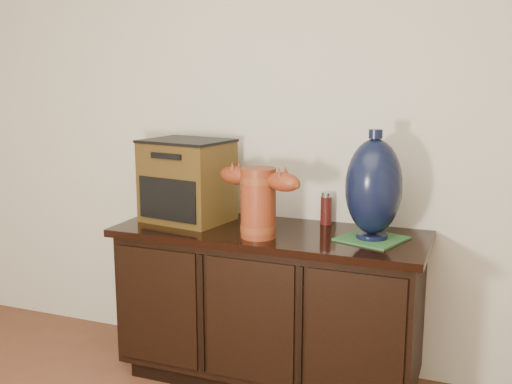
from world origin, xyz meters
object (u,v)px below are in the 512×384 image
at_px(terracotta_vessel, 258,198).
at_px(spray_can, 326,209).
at_px(lamp_base, 374,187).
at_px(sideboard, 269,304).
at_px(tv_radio, 187,180).

bearing_deg(terracotta_vessel, spray_can, 74.06).
distance_m(terracotta_vessel, lamp_base, 0.51).
bearing_deg(sideboard, terracotta_vessel, -92.38).
bearing_deg(terracotta_vessel, sideboard, 104.77).
bearing_deg(tv_radio, spray_can, 24.31).
bearing_deg(lamp_base, sideboard, -178.50).
height_order(sideboard, lamp_base, lamp_base).
relative_size(sideboard, spray_can, 9.18).
bearing_deg(lamp_base, tv_radio, 178.51).
bearing_deg(terracotta_vessel, tv_radio, 176.24).
bearing_deg(tv_radio, terracotta_vessel, -11.12).
xyz_separation_m(sideboard, spray_can, (0.22, 0.21, 0.45)).
height_order(tv_radio, spray_can, tv_radio).
height_order(terracotta_vessel, tv_radio, tv_radio).
xyz_separation_m(tv_radio, lamp_base, (0.92, -0.02, 0.03)).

